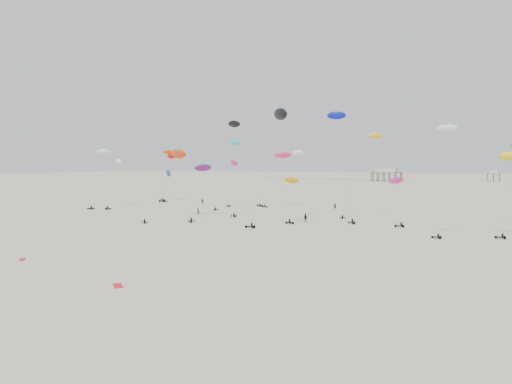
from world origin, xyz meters
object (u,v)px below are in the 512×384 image
at_px(rig_9, 445,158).
at_px(spectator_0, 198,215).
at_px(rig_0, 342,149).
at_px(rig_4, 200,179).
at_px(pavilion_main, 387,175).
at_px(pavilion_small, 493,176).

distance_m(rig_9, spectator_0, 64.12).
bearing_deg(rig_0, rig_9, 115.82).
xyz_separation_m(rig_4, spectator_0, (-3.68, 5.21, -9.43)).
height_order(rig_4, spectator_0, rig_4).
relative_size(pavilion_main, rig_4, 1.22).
distance_m(rig_4, rig_9, 57.84).
relative_size(rig_4, spectator_0, 8.40).
xyz_separation_m(rig_4, rig_9, (56.19, -12.91, 4.71)).
xyz_separation_m(rig_0, spectator_0, (-37.99, 3.00, -16.31)).
height_order(rig_9, spectator_0, rig_9).
xyz_separation_m(pavilion_small, rig_0, (-43.38, -282.73, 12.82)).
xyz_separation_m(pavilion_main, rig_9, (48.49, -267.85, 9.91)).
relative_size(pavilion_small, spectator_0, 4.39).
bearing_deg(pavilion_small, rig_4, -105.25).
distance_m(pavilion_main, spectator_0, 250.03).
relative_size(rig_9, spectator_0, 9.86).
xyz_separation_m(pavilion_small, rig_4, (-77.69, -284.94, 5.94)).
height_order(pavilion_main, rig_9, rig_9).
relative_size(pavilion_small, rig_9, 0.45).
distance_m(pavilion_small, rig_0, 286.33).
distance_m(pavilion_main, rig_0, 254.42).
bearing_deg(pavilion_small, rig_0, -98.72).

